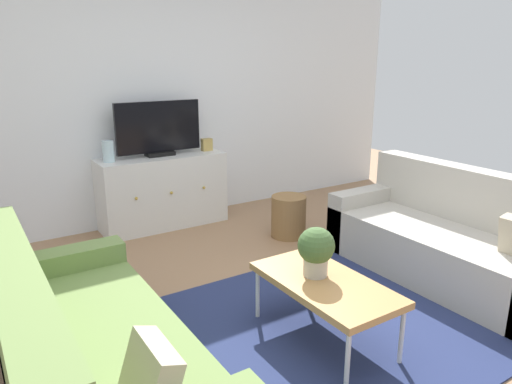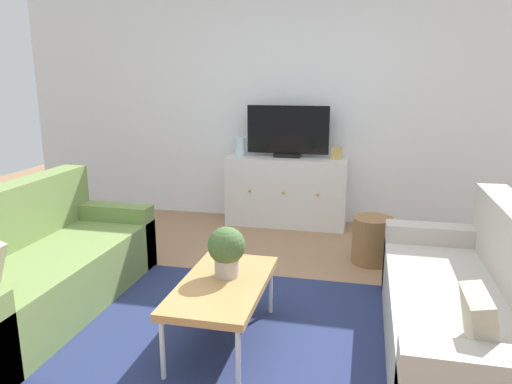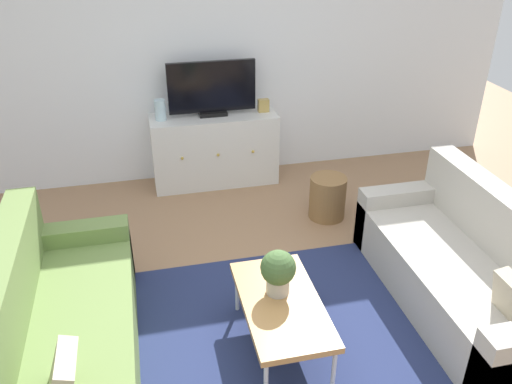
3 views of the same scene
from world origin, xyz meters
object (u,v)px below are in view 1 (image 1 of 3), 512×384
coffee_table (325,285)px  potted_plant (316,249)px  tv_console (163,191)px  mantel_clock (207,145)px  couch_right_side (452,243)px  glass_vase (108,151)px  couch_left_side (80,365)px  flat_screen_tv (159,129)px  wicker_basket (289,216)px

coffee_table → potted_plant: 0.23m
potted_plant → tv_console: size_ratio=0.24×
potted_plant → mantel_clock: mantel_clock is taller
couch_right_side → glass_vase: (-2.01, 2.37, 0.56)m
couch_left_side → potted_plant: (1.42, -0.05, 0.29)m
potted_plant → couch_left_side: bearing=178.1°
couch_right_side → coffee_table: couch_right_side is taller
glass_vase → mantel_clock: bearing=0.0°
couch_left_side → flat_screen_tv: size_ratio=2.15×
tv_console → glass_vase: (-0.52, 0.00, 0.47)m
potted_plant → glass_vase: glass_vase is taller
mantel_clock → glass_vase: bearing=180.0°
mantel_clock → flat_screen_tv: bearing=177.8°
couch_left_side → wicker_basket: 2.70m
coffee_table → tv_console: 2.51m
wicker_basket → mantel_clock: bearing=112.1°
potted_plant → mantel_clock: size_ratio=2.39×
couch_left_side → couch_right_side: bearing=0.0°
couch_right_side → flat_screen_tv: 2.91m
flat_screen_tv → potted_plant: bearing=-89.3°
couch_right_side → potted_plant: bearing=-178.2°
couch_left_side → potted_plant: size_ratio=6.05×
couch_left_side → coffee_table: size_ratio=2.00×
potted_plant → tv_console: (-0.03, 2.42, -0.20)m
tv_console → mantel_clock: 0.68m
flat_screen_tv → glass_vase: flat_screen_tv is taller
glass_vase → couch_right_side: bearing=-49.8°
tv_console → wicker_basket: bearing=-46.5°
potted_plant → tv_console: 2.43m
glass_vase → potted_plant: bearing=-77.2°
tv_console → mantel_clock: mantel_clock is taller
couch_right_side → potted_plant: (-1.46, -0.05, 0.29)m
potted_plant → mantel_clock: 2.48m
potted_plant → wicker_basket: bearing=58.8°
wicker_basket → glass_vase: bearing=146.2°
couch_right_side → coffee_table: size_ratio=2.00×
potted_plant → flat_screen_tv: (-0.03, 2.44, 0.44)m
couch_right_side → coffee_table: bearing=-174.5°
mantel_clock → couch_right_side: bearing=-67.9°
couch_left_side → potted_plant: 1.45m
couch_right_side → wicker_basket: bearing=112.1°
coffee_table → tv_console: (-0.03, 2.51, 0.00)m
couch_left_side → potted_plant: couch_left_side is taller
couch_right_side → coffee_table: 1.47m
coffee_table → glass_vase: 2.62m
flat_screen_tv → mantel_clock: bearing=-2.2°
tv_console → wicker_basket: (0.91, -0.96, -0.17)m
couch_right_side → mantel_clock: bearing=112.1°
glass_vase → wicker_basket: bearing=-33.8°
potted_plant → tv_console: tv_console is taller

